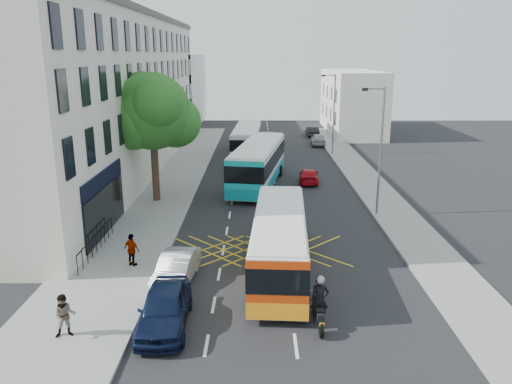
{
  "coord_description": "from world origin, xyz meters",
  "views": [
    {
      "loc": [
        -1.36,
        -18.7,
        10.05
      ],
      "look_at": [
        -1.48,
        9.66,
        2.2
      ],
      "focal_mm": 35.0,
      "sensor_mm": 36.0,
      "label": 1
    }
  ],
  "objects_px": {
    "parked_car_silver": "(176,269)",
    "red_hatchback": "(309,176)",
    "distant_car_dark": "(312,132)",
    "bus_far": "(247,141)",
    "distant_car_grey": "(269,138)",
    "lamp_near": "(379,145)",
    "pedestrian_near": "(65,316)",
    "bus_near": "(279,242)",
    "lamp_far": "(333,110)",
    "distant_car_silver": "(318,139)",
    "street_tree": "(152,112)",
    "pedestrian_far": "(132,250)",
    "bus_mid": "(258,164)",
    "parked_car_blue": "(165,308)",
    "motorbike": "(320,302)"
  },
  "relations": [
    {
      "from": "bus_near",
      "to": "distant_car_dark",
      "type": "bearing_deg",
      "value": 84.97
    },
    {
      "from": "lamp_near",
      "to": "pedestrian_near",
      "type": "xyz_separation_m",
      "value": [
        -14.51,
        -14.64,
        -3.65
      ]
    },
    {
      "from": "distant_car_grey",
      "to": "bus_mid",
      "type": "bearing_deg",
      "value": -101.56
    },
    {
      "from": "bus_near",
      "to": "pedestrian_near",
      "type": "relative_size",
      "value": 6.39
    },
    {
      "from": "parked_car_silver",
      "to": "distant_car_dark",
      "type": "xyz_separation_m",
      "value": [
        10.56,
        41.89,
        -0.04
      ]
    },
    {
      "from": "parked_car_silver",
      "to": "pedestrian_near",
      "type": "height_order",
      "value": "pedestrian_near"
    },
    {
      "from": "distant_car_dark",
      "to": "lamp_far",
      "type": "bearing_deg",
      "value": 91.91
    },
    {
      "from": "bus_near",
      "to": "bus_far",
      "type": "height_order",
      "value": "bus_far"
    },
    {
      "from": "distant_car_grey",
      "to": "distant_car_silver",
      "type": "bearing_deg",
      "value": -12.27
    },
    {
      "from": "motorbike",
      "to": "bus_far",
      "type": "bearing_deg",
      "value": 96.62
    },
    {
      "from": "bus_near",
      "to": "red_hatchback",
      "type": "distance_m",
      "value": 17.58
    },
    {
      "from": "street_tree",
      "to": "bus_mid",
      "type": "xyz_separation_m",
      "value": [
        7.16,
        4.69,
        -4.53
      ]
    },
    {
      "from": "street_tree",
      "to": "pedestrian_near",
      "type": "bearing_deg",
      "value": -89.37
    },
    {
      "from": "lamp_near",
      "to": "pedestrian_far",
      "type": "bearing_deg",
      "value": -148.55
    },
    {
      "from": "bus_mid",
      "to": "distant_car_silver",
      "type": "xyz_separation_m",
      "value": [
        6.85,
        18.13,
        -1.08
      ]
    },
    {
      "from": "lamp_near",
      "to": "distant_car_silver",
      "type": "bearing_deg",
      "value": 91.55
    },
    {
      "from": "distant_car_silver",
      "to": "distant_car_grey",
      "type": "bearing_deg",
      "value": -1.12
    },
    {
      "from": "bus_mid",
      "to": "distant_car_dark",
      "type": "xyz_separation_m",
      "value": [
        6.85,
        24.34,
        -1.13
      ]
    },
    {
      "from": "motorbike",
      "to": "pedestrian_far",
      "type": "xyz_separation_m",
      "value": [
        -8.42,
        5.27,
        -0.02
      ]
    },
    {
      "from": "pedestrian_near",
      "to": "street_tree",
      "type": "bearing_deg",
      "value": 75.91
    },
    {
      "from": "street_tree",
      "to": "bus_near",
      "type": "height_order",
      "value": "street_tree"
    },
    {
      "from": "distant_car_grey",
      "to": "pedestrian_near",
      "type": "distance_m",
      "value": 41.67
    },
    {
      "from": "parked_car_blue",
      "to": "parked_car_silver",
      "type": "distance_m",
      "value": 3.8
    },
    {
      "from": "parked_car_silver",
      "to": "red_hatchback",
      "type": "bearing_deg",
      "value": 72.88
    },
    {
      "from": "distant_car_grey",
      "to": "parked_car_silver",
      "type": "bearing_deg",
      "value": -105.58
    },
    {
      "from": "street_tree",
      "to": "parked_car_blue",
      "type": "distance_m",
      "value": 17.91
    },
    {
      "from": "motorbike",
      "to": "parked_car_blue",
      "type": "relative_size",
      "value": 0.52
    },
    {
      "from": "lamp_far",
      "to": "distant_car_dark",
      "type": "bearing_deg",
      "value": 93.32
    },
    {
      "from": "street_tree",
      "to": "red_hatchback",
      "type": "height_order",
      "value": "street_tree"
    },
    {
      "from": "red_hatchback",
      "to": "lamp_far",
      "type": "bearing_deg",
      "value": -101.59
    },
    {
      "from": "bus_far",
      "to": "lamp_near",
      "type": "bearing_deg",
      "value": -63.43
    },
    {
      "from": "bus_mid",
      "to": "parked_car_silver",
      "type": "bearing_deg",
      "value": -92.53
    },
    {
      "from": "distant_car_silver",
      "to": "pedestrian_far",
      "type": "xyz_separation_m",
      "value": [
        -12.94,
        -34.13,
        0.28
      ]
    },
    {
      "from": "parked_car_blue",
      "to": "pedestrian_far",
      "type": "relative_size",
      "value": 2.8
    },
    {
      "from": "street_tree",
      "to": "pedestrian_far",
      "type": "bearing_deg",
      "value": -84.6
    },
    {
      "from": "red_hatchback",
      "to": "pedestrian_far",
      "type": "xyz_separation_m",
      "value": [
        -10.19,
        -16.9,
        0.4
      ]
    },
    {
      "from": "lamp_far",
      "to": "motorbike",
      "type": "xyz_separation_m",
      "value": [
        -5.22,
        -33.61,
        -3.64
      ]
    },
    {
      "from": "red_hatchback",
      "to": "pedestrian_near",
      "type": "relative_size",
      "value": 2.35
    },
    {
      "from": "bus_far",
      "to": "distant_car_dark",
      "type": "bearing_deg",
      "value": 59.94
    },
    {
      "from": "parked_car_silver",
      "to": "distant_car_silver",
      "type": "relative_size",
      "value": 1.02
    },
    {
      "from": "red_hatchback",
      "to": "pedestrian_far",
      "type": "height_order",
      "value": "pedestrian_far"
    },
    {
      "from": "bus_mid",
      "to": "motorbike",
      "type": "relative_size",
      "value": 5.18
    },
    {
      "from": "bus_near",
      "to": "distant_car_dark",
      "type": "xyz_separation_m",
      "value": [
        5.85,
        40.72,
        -0.9
      ]
    },
    {
      "from": "motorbike",
      "to": "bus_near",
      "type": "bearing_deg",
      "value": 105.79
    },
    {
      "from": "distant_car_silver",
      "to": "distant_car_dark",
      "type": "distance_m",
      "value": 6.22
    },
    {
      "from": "red_hatchback",
      "to": "pedestrian_near",
      "type": "distance_m",
      "value": 25.7
    },
    {
      "from": "lamp_near",
      "to": "bus_near",
      "type": "xyz_separation_m",
      "value": [
        -6.55,
        -8.72,
        -3.09
      ]
    },
    {
      "from": "bus_far",
      "to": "distant_car_grey",
      "type": "bearing_deg",
      "value": 73.19
    },
    {
      "from": "bus_near",
      "to": "bus_mid",
      "type": "distance_m",
      "value": 16.41
    },
    {
      "from": "parked_car_blue",
      "to": "pedestrian_far",
      "type": "xyz_separation_m",
      "value": [
        -2.54,
        5.35,
        0.19
      ]
    }
  ]
}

